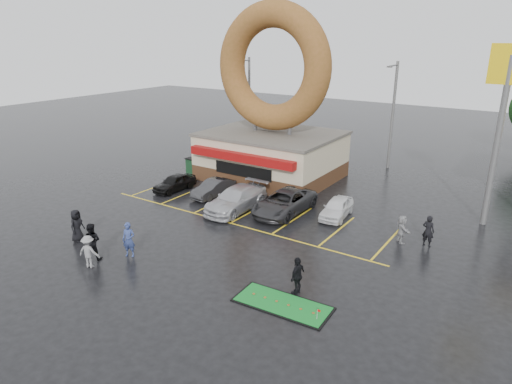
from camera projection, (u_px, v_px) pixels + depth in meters
The scene contains 19 objects.
ground at pixel (194, 243), 25.53m from camera, with size 120.00×120.00×0.00m, color black.
donut_shop at pixel (272, 123), 35.82m from camera, with size 10.20×8.70×13.50m.
shell_sign at pixel (504, 103), 25.70m from camera, with size 2.20×0.36×10.60m.
streetlight_left at pixel (249, 102), 44.85m from camera, with size 0.40×2.21×9.00m.
streetlight_mid at pixel (393, 113), 38.28m from camera, with size 0.40×2.21×9.00m.
car_black at pixel (175, 183), 33.91m from camera, with size 1.44×3.57×1.22m, color black.
car_dgrey at pixel (213, 188), 32.66m from camera, with size 1.29×3.69×1.22m, color #2B2B2D.
car_silver at pixel (236, 199), 30.07m from camera, with size 2.14×5.26×1.53m, color #B7B7BC.
car_grey at pixel (284, 202), 29.59m from camera, with size 2.45×5.30×1.47m, color #302F32.
car_white at pixel (337, 208), 28.97m from camera, with size 1.45×3.60×1.23m, color white.
person_blue at pixel (129, 240), 23.73m from camera, with size 0.68×0.45×1.88m, color navy.
person_blackjkt at pixel (91, 241), 23.41m from camera, with size 0.96×0.75×1.98m, color black.
person_hoodie at pixel (89, 252), 22.62m from camera, with size 1.10×0.63×1.70m, color gray.
person_bystander at pixel (77, 226), 25.46m from camera, with size 0.92×0.60×1.88m, color black.
person_cameraman at pixel (297, 276), 20.28m from camera, with size 1.05×0.44×1.79m, color black.
person_walker_near at pixel (402, 229), 25.37m from camera, with size 1.48×0.47×1.59m, color #9A9A9D.
person_walker_far at pixel (428, 231), 24.88m from camera, with size 0.65×0.43×1.79m, color black.
dumpster at pixel (199, 167), 37.76m from camera, with size 1.80×1.20×1.30m, color #184022.
putting_green at pixel (282, 304), 19.68m from camera, with size 4.34×2.05×0.53m.
Camera 1 is at (15.78, -17.33, 11.06)m, focal length 32.00 mm.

